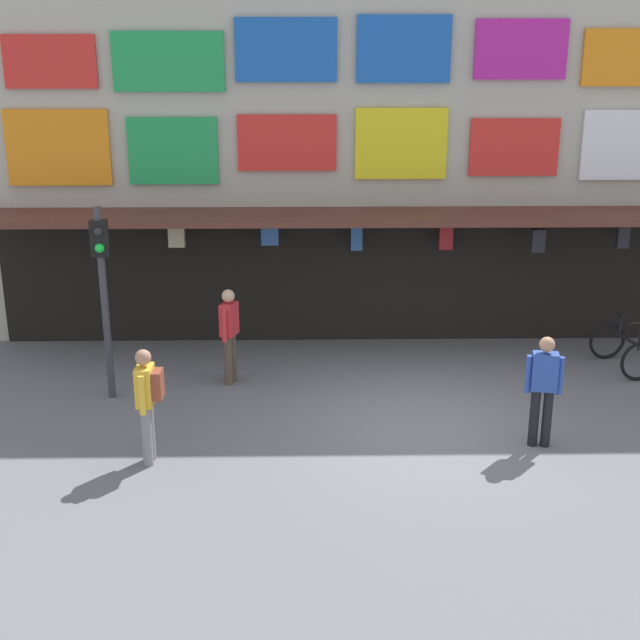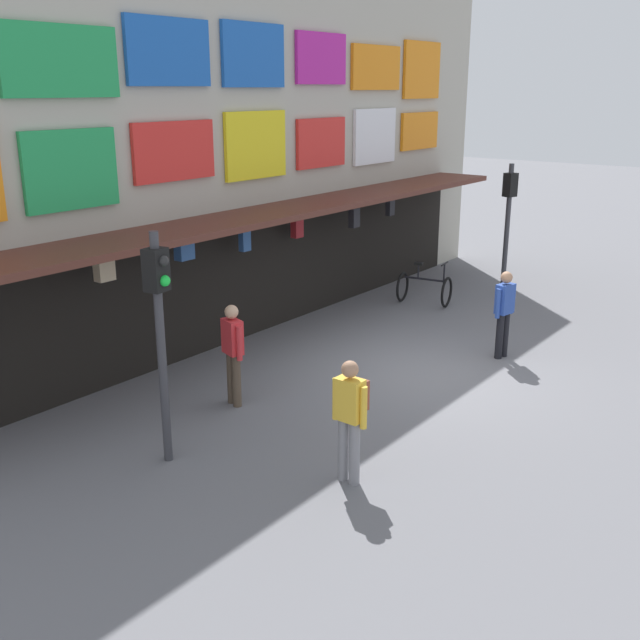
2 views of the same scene
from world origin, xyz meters
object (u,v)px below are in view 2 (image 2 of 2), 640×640
at_px(traffic_light_far, 508,208).
at_px(bicycle_parked, 424,288).
at_px(pedestrian_in_green, 504,310).
at_px(pedestrian_in_black, 233,349).
at_px(traffic_light_near, 159,312).
at_px(pedestrian_in_white, 351,412).

height_order(traffic_light_far, bicycle_parked, traffic_light_far).
relative_size(bicycle_parked, pedestrian_in_green, 0.75).
xyz_separation_m(traffic_light_far, pedestrian_in_black, (-8.99, 0.57, -1.19)).
bearing_deg(pedestrian_in_green, bicycle_parked, 52.55).
bearing_deg(bicycle_parked, traffic_light_near, -172.98).
distance_m(traffic_light_near, pedestrian_in_white, 2.80).
bearing_deg(traffic_light_far, pedestrian_in_green, -155.91).
distance_m(traffic_light_far, pedestrian_in_green, 4.85).
bearing_deg(pedestrian_in_black, pedestrian_in_white, -106.74).
bearing_deg(pedestrian_in_white, traffic_light_near, 114.45).
bearing_deg(bicycle_parked, pedestrian_in_white, -156.55).
bearing_deg(pedestrian_in_green, pedestrian_in_white, -175.73).
height_order(traffic_light_near, pedestrian_in_white, traffic_light_near).
height_order(pedestrian_in_black, pedestrian_in_white, same).
xyz_separation_m(bicycle_parked, pedestrian_in_green, (-2.30, -3.00, 0.55)).
xyz_separation_m(pedestrian_in_green, pedestrian_in_black, (-4.70, 2.49, 0.00)).
distance_m(traffic_light_far, bicycle_parked, 2.86).
xyz_separation_m(pedestrian_in_black, pedestrian_in_white, (-0.88, -2.91, 0.04)).
distance_m(traffic_light_near, pedestrian_in_black, 2.34).
xyz_separation_m(traffic_light_far, bicycle_parked, (-2.00, 1.08, -1.75)).
xyz_separation_m(bicycle_parked, pedestrian_in_black, (-7.00, -0.51, 0.55)).
relative_size(pedestrian_in_green, pedestrian_in_white, 1.00).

